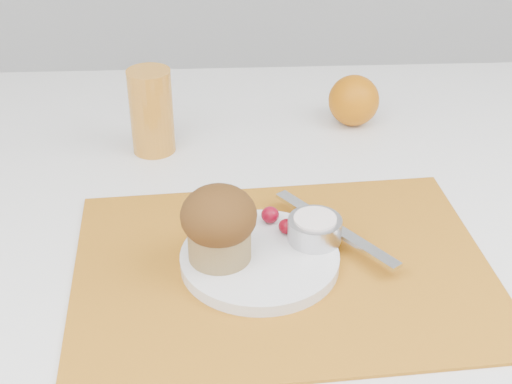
{
  "coord_description": "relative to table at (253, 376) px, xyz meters",
  "views": [
    {
      "loc": [
        -0.04,
        -0.78,
        1.25
      ],
      "look_at": [
        -0.0,
        -0.06,
        0.8
      ],
      "focal_mm": 50.0,
      "sensor_mm": 36.0,
      "label": 1
    }
  ],
  "objects": [
    {
      "name": "cream",
      "position": [
        0.06,
        -0.16,
        0.42
      ],
      "size": [
        0.05,
        0.05,
        0.01
      ],
      "primitive_type": "cylinder",
      "rotation": [
        0.0,
        0.0,
        -0.12
      ],
      "color": "white",
      "rests_on": "ramekin"
    },
    {
      "name": "butter_knife",
      "position": [
        0.09,
        -0.15,
        0.4
      ],
      "size": [
        0.13,
        0.17,
        0.0
      ],
      "primitive_type": "cube",
      "rotation": [
        0.0,
        0.0,
        -0.94
      ],
      "color": "silver",
      "rests_on": "plate"
    },
    {
      "name": "table",
      "position": [
        0.0,
        0.0,
        0.0
      ],
      "size": [
        1.2,
        0.8,
        0.75
      ],
      "primitive_type": "cube",
      "color": "white",
      "rests_on": "ground"
    },
    {
      "name": "juice_glass",
      "position": [
        -0.14,
        0.09,
        0.44
      ],
      "size": [
        0.07,
        0.07,
        0.12
      ],
      "primitive_type": "cylinder",
      "rotation": [
        0.0,
        0.0,
        -0.06
      ],
      "color": "orange",
      "rests_on": "table"
    },
    {
      "name": "raspberry_near",
      "position": [
        0.02,
        -0.13,
        0.4
      ],
      "size": [
        0.02,
        0.02,
        0.02
      ],
      "primitive_type": "ellipsoid",
      "color": "#5D0210",
      "rests_on": "plate"
    },
    {
      "name": "muffin",
      "position": [
        -0.04,
        -0.19,
        0.44
      ],
      "size": [
        0.09,
        0.09,
        0.09
      ],
      "color": "#9A7D4A",
      "rests_on": "plate"
    },
    {
      "name": "orange",
      "position": [
        0.16,
        0.16,
        0.41
      ],
      "size": [
        0.08,
        0.08,
        0.08
      ],
      "primitive_type": "sphere",
      "color": "#C86807",
      "rests_on": "table"
    },
    {
      "name": "raspberry_far",
      "position": [
        0.03,
        -0.15,
        0.4
      ],
      "size": [
        0.02,
        0.02,
        0.02
      ],
      "primitive_type": "ellipsoid",
      "color": "#5A020C",
      "rests_on": "plate"
    },
    {
      "name": "plate",
      "position": [
        -0.0,
        -0.19,
        0.39
      ],
      "size": [
        0.21,
        0.21,
        0.01
      ],
      "primitive_type": "cylinder",
      "rotation": [
        0.0,
        0.0,
        0.22
      ],
      "color": "white",
      "rests_on": "placemat"
    },
    {
      "name": "ramekin",
      "position": [
        0.06,
        -0.16,
        0.41
      ],
      "size": [
        0.07,
        0.07,
        0.03
      ],
      "primitive_type": "cylinder",
      "rotation": [
        0.0,
        0.0,
        0.09
      ],
      "color": "#BABABF",
      "rests_on": "plate"
    },
    {
      "name": "placemat",
      "position": [
        0.03,
        -0.2,
        0.38
      ],
      "size": [
        0.49,
        0.37,
        0.0
      ],
      "primitive_type": "cube",
      "rotation": [
        0.0,
        0.0,
        0.07
      ],
      "color": "#B86E19",
      "rests_on": "table"
    }
  ]
}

